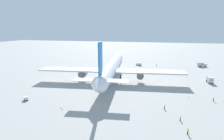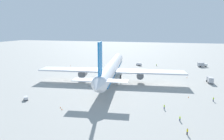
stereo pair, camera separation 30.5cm
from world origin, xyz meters
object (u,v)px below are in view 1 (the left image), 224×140
object	(u,v)px
service_truck_2	(210,80)
ground_worker_4	(165,107)
airliner	(111,68)
ground_worker_2	(180,118)
traffic_cone_4	(70,66)
traffic_cone_2	(62,109)
service_truck_1	(202,65)
ground_worker_0	(213,99)
traffic_cone_1	(187,77)
baggage_cart_0	(26,98)
ground_worker_1	(156,65)
traffic_cone_3	(61,107)
ground_worker_3	(188,131)
traffic_cone_0	(189,97)
service_van	(139,64)

from	to	relation	value
service_truck_2	ground_worker_4	size ratio (longest dim) A/B	3.53
airliner	ground_worker_2	bearing A→B (deg)	-140.24
airliner	traffic_cone_4	xyz separation A→B (m)	(32.63, 40.17, -6.59)
ground_worker_2	traffic_cone_4	bearing A→B (deg)	45.41
ground_worker_4	traffic_cone_2	xyz separation A→B (m)	(-9.85, 33.89, -0.58)
service_truck_1	traffic_cone_2	distance (m)	112.37
service_truck_1	traffic_cone_2	size ratio (longest dim) A/B	12.54
ground_worker_0	traffic_cone_1	world-z (taller)	ground_worker_0
baggage_cart_0	service_truck_1	bearing A→B (deg)	-40.77
ground_worker_1	traffic_cone_3	distance (m)	92.74
service_truck_2	traffic_cone_3	size ratio (longest dim) A/B	10.76
ground_worker_0	ground_worker_3	xyz separation A→B (m)	(-28.07, 12.09, 0.03)
traffic_cone_3	ground_worker_1	bearing A→B (deg)	-18.26
traffic_cone_0	traffic_cone_2	xyz separation A→B (m)	(-24.31, 43.28, 0.00)
ground_worker_2	traffic_cone_4	distance (m)	101.60
traffic_cone_1	traffic_cone_4	xyz separation A→B (m)	(14.98, 79.66, 0.00)
service_truck_2	traffic_cone_3	distance (m)	75.56
ground_worker_0	traffic_cone_3	bearing A→B (deg)	111.53
ground_worker_1	airliner	bearing A→B (deg)	156.31
traffic_cone_2	traffic_cone_0	bearing A→B (deg)	-60.68
airliner	traffic_cone_3	size ratio (longest dim) A/B	140.18
airliner	traffic_cone_2	distance (m)	41.65
ground_worker_1	traffic_cone_0	size ratio (longest dim) A/B	3.10
traffic_cone_1	traffic_cone_3	size ratio (longest dim) A/B	1.00
traffic_cone_0	traffic_cone_3	xyz separation A→B (m)	(-22.99, 44.58, 0.00)
ground_worker_2	traffic_cone_3	xyz separation A→B (m)	(-0.61, 39.85, -0.53)
ground_worker_3	traffic_cone_1	size ratio (longest dim) A/B	3.19
service_van	service_truck_1	bearing A→B (deg)	-81.74
traffic_cone_3	ground_worker_0	bearing A→B (deg)	-68.47
ground_worker_1	ground_worker_4	distance (m)	79.78
baggage_cart_0	ground_worker_2	distance (m)	57.01
ground_worker_0	ground_worker_2	bearing A→B (deg)	146.66
service_truck_1	ground_worker_4	bearing A→B (deg)	163.29
traffic_cone_1	traffic_cone_2	xyz separation A→B (m)	(-58.28, 45.86, 0.00)
ground_worker_1	ground_worker_4	xyz separation A→B (m)	(-79.54, -6.13, -0.01)
ground_worker_0	ground_worker_2	size ratio (longest dim) A/B	1.06
airliner	ground_worker_4	xyz separation A→B (m)	(-30.78, -27.52, -6.01)
baggage_cart_0	airliner	bearing A→B (deg)	-34.73
ground_worker_1	service_truck_2	bearing A→B (deg)	-143.94
traffic_cone_1	ground_worker_0	bearing A→B (deg)	-170.34
ground_worker_3	traffic_cone_3	distance (m)	41.79
service_van	ground_worker_0	xyz separation A→B (m)	(-66.46, -37.11, -0.16)
traffic_cone_3	airliner	bearing A→B (deg)	-11.03
ground_worker_4	service_van	bearing A→B (deg)	13.54
ground_worker_0	traffic_cone_0	size ratio (longest dim) A/B	3.10
baggage_cart_0	ground_worker_4	distance (m)	52.50
service_van	traffic_cone_4	bearing A→B (deg)	107.71
service_truck_1	ground_worker_0	world-z (taller)	service_truck_1
traffic_cone_2	ground_worker_2	bearing A→B (deg)	-87.13
service_van	traffic_cone_2	xyz separation A→B (m)	(-88.81, 14.87, -0.76)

